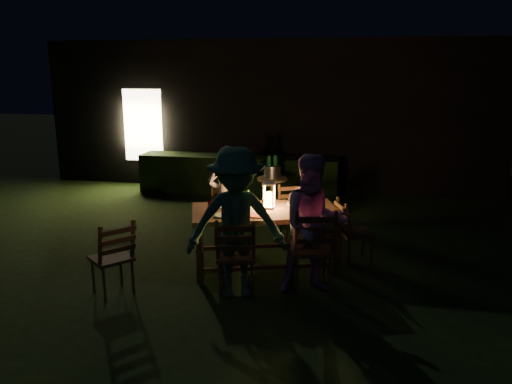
% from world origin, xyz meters
% --- Properties ---
extents(garden_envelope, '(40.00, 40.00, 3.20)m').
position_xyz_m(garden_envelope, '(-0.01, 6.15, 1.58)').
color(garden_envelope, black).
rests_on(garden_envelope, ground).
extents(dining_table, '(2.11, 1.49, 0.79)m').
position_xyz_m(dining_table, '(0.78, -0.18, 0.72)').
color(dining_table, '#50381A').
rests_on(dining_table, ground).
extents(chair_near_left, '(0.53, 0.56, 1.00)m').
position_xyz_m(chair_near_left, '(0.59, -1.06, 0.30)').
color(chair_near_left, '#50381A').
rests_on(chair_near_left, ground).
extents(chair_near_right, '(0.60, 0.63, 1.09)m').
position_xyz_m(chair_near_right, '(1.45, -0.78, 0.33)').
color(chair_near_right, '#50381A').
rests_on(chair_near_right, ground).
extents(chair_far_left, '(0.55, 0.57, 0.92)m').
position_xyz_m(chair_far_left, '(0.12, 0.41, 0.28)').
color(chair_far_left, '#50381A').
rests_on(chair_far_left, ground).
extents(chair_far_right, '(0.56, 0.58, 0.93)m').
position_xyz_m(chair_far_right, '(1.07, 0.72, 0.28)').
color(chair_far_right, '#50381A').
rests_on(chair_far_right, ground).
extents(chair_end, '(0.55, 0.53, 0.92)m').
position_xyz_m(chair_end, '(1.95, 0.20, 0.28)').
color(chair_end, '#50381A').
rests_on(chair_end, ground).
extents(chair_spare, '(0.62, 0.62, 0.96)m').
position_xyz_m(chair_spare, '(-0.82, -1.36, 0.29)').
color(chair_spare, '#50381A').
rests_on(chair_spare, ground).
extents(person_house_side, '(0.64, 0.52, 1.53)m').
position_xyz_m(person_house_side, '(0.10, 0.46, 0.76)').
color(person_house_side, '#C0B0A3').
rests_on(person_house_side, ground).
extents(person_opp_right, '(0.96, 0.84, 1.65)m').
position_xyz_m(person_opp_right, '(1.47, -0.82, 0.83)').
color(person_opp_right, '#C587B8').
rests_on(person_opp_right, ground).
extents(person_opp_left, '(1.28, 0.97, 1.75)m').
position_xyz_m(person_opp_left, '(0.61, -1.10, 0.88)').
color(person_opp_left, '#316242').
rests_on(person_opp_left, ground).
extents(lantern, '(0.16, 0.16, 0.35)m').
position_xyz_m(lantern, '(0.82, -0.12, 0.95)').
color(lantern, white).
rests_on(lantern, dining_table).
extents(plate_far_left, '(0.25, 0.25, 0.01)m').
position_xyz_m(plate_far_left, '(0.19, -0.15, 0.80)').
color(plate_far_left, white).
rests_on(plate_far_left, dining_table).
extents(plate_near_left, '(0.25, 0.25, 0.01)m').
position_xyz_m(plate_near_left, '(0.33, -0.56, 0.80)').
color(plate_near_left, white).
rests_on(plate_near_left, dining_table).
extents(plate_far_right, '(0.25, 0.25, 0.01)m').
position_xyz_m(plate_far_right, '(1.14, 0.16, 0.80)').
color(plate_far_right, white).
rests_on(plate_far_right, dining_table).
extents(plate_near_right, '(0.25, 0.25, 0.01)m').
position_xyz_m(plate_near_right, '(1.28, -0.25, 0.80)').
color(plate_near_right, white).
rests_on(plate_near_right, dining_table).
extents(wineglass_a, '(0.06, 0.06, 0.18)m').
position_xyz_m(wineglass_a, '(0.41, -0.01, 0.88)').
color(wineglass_a, '#59070F').
rests_on(wineglass_a, dining_table).
extents(wineglass_b, '(0.06, 0.06, 0.18)m').
position_xyz_m(wineglass_b, '(0.14, -0.52, 0.88)').
color(wineglass_b, '#59070F').
rests_on(wineglass_b, dining_table).
extents(wineglass_c, '(0.06, 0.06, 0.18)m').
position_xyz_m(wineglass_c, '(1.16, -0.36, 0.88)').
color(wineglass_c, '#59070F').
rests_on(wineglass_c, dining_table).
extents(wineglass_d, '(0.06, 0.06, 0.18)m').
position_xyz_m(wineglass_d, '(1.32, 0.18, 0.88)').
color(wineglass_d, '#59070F').
rests_on(wineglass_d, dining_table).
extents(wineglass_e, '(0.06, 0.06, 0.18)m').
position_xyz_m(wineglass_e, '(0.78, -0.50, 0.88)').
color(wineglass_e, silver).
rests_on(wineglass_e, dining_table).
extents(bottle_table, '(0.07, 0.07, 0.28)m').
position_xyz_m(bottle_table, '(0.55, -0.26, 0.93)').
color(bottle_table, '#0F471E').
rests_on(bottle_table, dining_table).
extents(napkin_left, '(0.18, 0.14, 0.01)m').
position_xyz_m(napkin_left, '(0.74, -0.54, 0.80)').
color(napkin_left, red).
rests_on(napkin_left, dining_table).
extents(napkin_right, '(0.18, 0.14, 0.01)m').
position_xyz_m(napkin_right, '(1.40, -0.30, 0.80)').
color(napkin_right, red).
rests_on(napkin_right, dining_table).
extents(phone, '(0.14, 0.07, 0.01)m').
position_xyz_m(phone, '(0.29, -0.66, 0.80)').
color(phone, black).
rests_on(phone, dining_table).
extents(side_table, '(0.53, 0.53, 0.71)m').
position_xyz_m(side_table, '(0.50, 2.12, 0.63)').
color(side_table, olive).
rests_on(side_table, ground).
extents(ice_bucket, '(0.30, 0.30, 0.22)m').
position_xyz_m(ice_bucket, '(0.50, 2.12, 0.82)').
color(ice_bucket, '#A5A8AD').
rests_on(ice_bucket, side_table).
extents(bottle_bucket_a, '(0.07, 0.07, 0.32)m').
position_xyz_m(bottle_bucket_a, '(0.45, 2.08, 0.87)').
color(bottle_bucket_a, '#0F471E').
rests_on(bottle_bucket_a, side_table).
extents(bottle_bucket_b, '(0.07, 0.07, 0.32)m').
position_xyz_m(bottle_bucket_b, '(0.55, 2.16, 0.87)').
color(bottle_bucket_b, '#0F471E').
rests_on(bottle_bucket_b, side_table).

